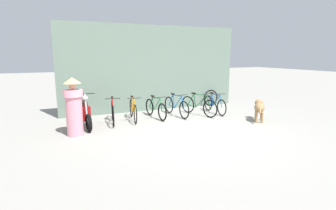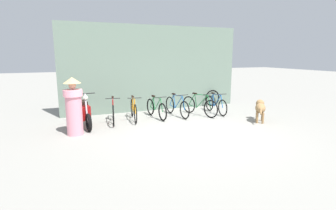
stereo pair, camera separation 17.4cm
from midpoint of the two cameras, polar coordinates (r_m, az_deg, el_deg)
The scene contains 12 objects.
ground_plane at distance 7.64m, azimuth 6.96°, elevation -6.07°, with size 60.00×60.00×0.00m, color gray.
shop_wall_back at distance 10.55m, azimuth -2.43°, elevation 7.95°, with size 7.28×0.20×3.35m.
bicycle_0 at distance 8.84m, azimuth -11.29°, elevation -1.45°, with size 0.46×1.63×0.87m.
bicycle_1 at distance 9.09m, azimuth -6.95°, elevation -1.05°, with size 0.46×1.67×0.83m.
bicycle_2 at distance 9.32m, azimuth -2.06°, elevation -0.79°, with size 0.46×1.63×0.80m.
bicycle_3 at distance 9.61m, azimuth 2.46°, elevation -0.34°, with size 0.46×1.73×0.83m.
bicycle_4 at distance 9.76m, azimuth 7.33°, elevation -0.21°, with size 0.63×1.67×0.85m.
bicycle_5 at distance 10.20m, azimuth 10.82°, elevation 0.07°, with size 0.46×1.61×0.80m.
motorcycle at distance 8.61m, azimuth -17.29°, elevation -1.61°, with size 0.58×1.92×1.10m.
stray_dog at distance 9.32m, azimuth 19.95°, elevation -0.54°, with size 0.78×0.90×0.70m.
person_in_robes at distance 7.68m, azimuth -19.24°, elevation -0.11°, with size 0.67×0.67×1.62m.
spare_tire_left at distance 11.61m, azimuth 10.05°, elevation 1.52°, with size 0.71×0.06×0.71m.
Camera 2 is at (-3.56, -6.37, 2.23)m, focal length 28.00 mm.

